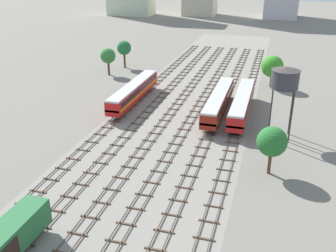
% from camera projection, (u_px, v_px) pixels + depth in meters
% --- Properties ---
extents(ground_plane, '(480.00, 480.00, 0.00)m').
position_uv_depth(ground_plane, '(181.00, 115.00, 72.58)').
color(ground_plane, slate).
extents(ballast_bed, '(25.99, 176.00, 0.01)m').
position_uv_depth(ballast_bed, '(181.00, 115.00, 72.58)').
color(ballast_bed, gray).
rests_on(ballast_bed, ground).
extents(track_far_left, '(2.40, 126.00, 0.29)m').
position_uv_depth(track_far_left, '(129.00, 107.00, 76.20)').
color(track_far_left, '#47382D').
rests_on(track_far_left, ground).
extents(track_left, '(2.40, 126.00, 0.29)m').
position_uv_depth(track_left, '(150.00, 109.00, 75.08)').
color(track_left, '#47382D').
rests_on(track_left, ground).
extents(track_centre_left, '(2.40, 126.00, 0.29)m').
position_uv_depth(track_centre_left, '(171.00, 111.00, 73.96)').
color(track_centre_left, '#47382D').
rests_on(track_centre_left, ground).
extents(track_centre, '(2.40, 126.00, 0.29)m').
position_uv_depth(track_centre, '(194.00, 114.00, 72.85)').
color(track_centre, '#47382D').
rests_on(track_centre, ground).
extents(track_centre_right, '(2.40, 126.00, 0.29)m').
position_uv_depth(track_centre_right, '(216.00, 116.00, 71.73)').
color(track_centre_right, '#47382D').
rests_on(track_centre_right, ground).
extents(track_right, '(2.40, 126.00, 0.29)m').
position_uv_depth(track_right, '(240.00, 119.00, 70.61)').
color(track_right, '#47382D').
rests_on(track_right, ground).
extents(passenger_coach_centre_right_near, '(2.96, 22.00, 3.80)m').
position_uv_depth(passenger_coach_centre_right_near, '(219.00, 101.00, 72.29)').
color(passenger_coach_centre_right_near, maroon).
rests_on(passenger_coach_centre_right_near, ground).
extents(passenger_coach_right_mid, '(2.96, 22.00, 3.80)m').
position_uv_depth(passenger_coach_right_mid, '(242.00, 103.00, 71.34)').
color(passenger_coach_right_mid, red).
rests_on(passenger_coach_right_mid, ground).
extents(passenger_coach_far_left_midfar, '(2.96, 22.00, 3.80)m').
position_uv_depth(passenger_coach_far_left_midfar, '(134.00, 91.00, 77.79)').
color(passenger_coach_far_left_midfar, red).
rests_on(passenger_coach_far_left_midfar, ground).
extents(water_tower, '(4.51, 4.51, 11.90)m').
position_uv_depth(water_tower, '(285.00, 79.00, 59.68)').
color(water_tower, '#2D2826').
rests_on(water_tower, ground).
extents(lineside_tree_0, '(5.00, 5.00, 7.42)m').
position_uv_depth(lineside_tree_0, '(272.00, 66.00, 86.80)').
color(lineside_tree_0, '#4C331E').
rests_on(lineside_tree_0, ground).
extents(lineside_tree_1, '(3.81, 3.81, 7.33)m').
position_uv_depth(lineside_tree_1, '(124.00, 48.00, 102.82)').
color(lineside_tree_1, '#4C331E').
rests_on(lineside_tree_1, ground).
extents(lineside_tree_3, '(4.11, 4.11, 6.89)m').
position_uv_depth(lineside_tree_3, '(272.00, 142.00, 50.88)').
color(lineside_tree_3, '#4C331E').
rests_on(lineside_tree_3, ground).
extents(lineside_tree_4, '(3.82, 3.82, 6.86)m').
position_uv_depth(lineside_tree_4, '(108.00, 56.00, 96.29)').
color(lineside_tree_4, '#4C331E').
rests_on(lineside_tree_4, ground).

